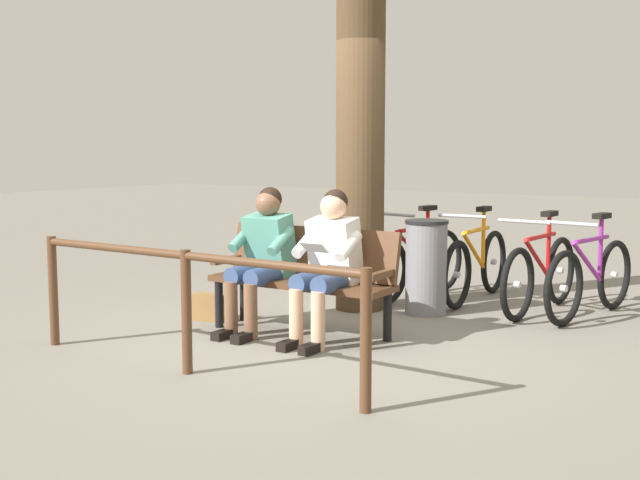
{
  "coord_description": "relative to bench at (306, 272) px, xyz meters",
  "views": [
    {
      "loc": [
        -3.42,
        5.28,
        1.54
      ],
      "look_at": [
        0.29,
        -0.44,
        0.75
      ],
      "focal_mm": 45.64,
      "sensor_mm": 36.0,
      "label": 1
    }
  ],
  "objects": [
    {
      "name": "handbag",
      "position": [
        0.96,
        0.09,
        -0.39
      ],
      "size": [
        0.32,
        0.21,
        0.24
      ],
      "primitive_type": "cube",
      "rotation": [
        0.0,
        0.0,
        0.24
      ],
      "color": "olive",
      "rests_on": "ground"
    },
    {
      "name": "person_reading",
      "position": [
        -0.32,
        0.16,
        0.16
      ],
      "size": [
        0.49,
        0.77,
        1.2
      ],
      "rotation": [
        0.0,
        0.0,
        0.01
      ],
      "color": "white",
      "rests_on": "ground"
    },
    {
      "name": "bicycle_purple",
      "position": [
        -0.66,
        -2.08,
        -0.15
      ],
      "size": [
        0.48,
        1.68,
        0.94
      ],
      "rotation": [
        0.0,
        0.0,
        1.6
      ],
      "color": "black",
      "rests_on": "ground"
    },
    {
      "name": "tree_trunk",
      "position": [
        0.12,
        -1.09,
        1.28
      ],
      "size": [
        0.45,
        0.45,
        3.58
      ],
      "primitive_type": "cylinder",
      "color": "#4C3823",
      "rests_on": "ground"
    },
    {
      "name": "bicycle_green",
      "position": [
        -0.1,
        -1.88,
        -0.15
      ],
      "size": [
        0.48,
        1.67,
        0.94
      ],
      "rotation": [
        0.0,
        0.0,
        1.43
      ],
      "color": "black",
      "rests_on": "ground"
    },
    {
      "name": "bicycle_silver",
      "position": [
        -1.37,
        -1.85,
        -0.15
      ],
      "size": [
        0.48,
        1.68,
        0.94
      ],
      "rotation": [
        0.0,
        0.0,
        1.5
      ],
      "color": "black",
      "rests_on": "ground"
    },
    {
      "name": "railing_fence",
      "position": [
        -0.02,
        1.47,
        0.08
      ],
      "size": [
        2.91,
        0.17,
        0.85
      ],
      "rotation": [
        0.0,
        0.0,
        -0.03
      ],
      "color": "#51331E",
      "rests_on": "ground"
    },
    {
      "name": "litter_bin",
      "position": [
        -0.52,
        -1.21,
        -0.07
      ],
      "size": [
        0.4,
        0.4,
        0.87
      ],
      "color": "slate",
      "rests_on": "ground"
    },
    {
      "name": "person_companion",
      "position": [
        0.32,
        0.17,
        0.16
      ],
      "size": [
        0.49,
        0.77,
        1.2
      ],
      "rotation": [
        0.0,
        0.0,
        0.01
      ],
      "color": "#4C8C7A",
      "rests_on": "ground"
    },
    {
      "name": "ground_plane",
      "position": [
        -0.29,
        0.22,
        -0.51
      ],
      "size": [
        40.0,
        40.0,
        0.0
      ],
      "primitive_type": "plane",
      "color": "slate"
    },
    {
      "name": "bicycle_red",
      "position": [
        -1.83,
        -1.88,
        -0.15
      ],
      "size": [
        0.49,
        1.66,
        0.94
      ],
      "rotation": [
        0.0,
        0.0,
        1.39
      ],
      "color": "black",
      "rests_on": "ground"
    },
    {
      "name": "bench",
      "position": [
        0.0,
        0.0,
        0.0
      ],
      "size": [
        1.6,
        0.49,
        0.87
      ],
      "rotation": [
        0.0,
        0.0,
        0.01
      ],
      "color": "#51331E",
      "rests_on": "ground"
    }
  ]
}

